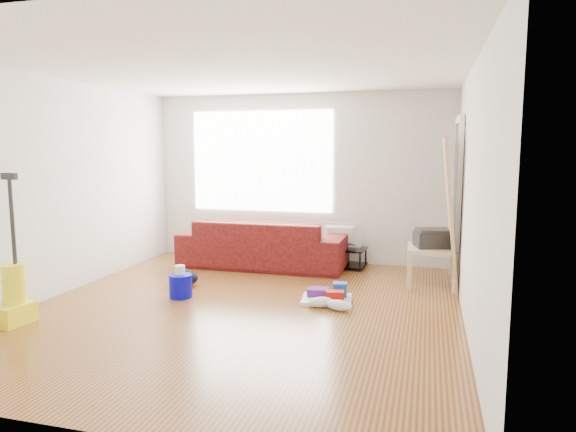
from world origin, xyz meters
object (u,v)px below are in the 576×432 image
(tv_stand, at_px, (339,256))
(backpack, at_px, (184,285))
(side_table, at_px, (433,253))
(vacuum, at_px, (13,296))
(cleaning_tray, at_px, (328,296))
(bucket, at_px, (181,297))
(sofa, at_px, (264,266))

(tv_stand, height_order, backpack, tv_stand)
(side_table, bearing_deg, vacuum, -147.91)
(backpack, bearing_deg, side_table, 16.01)
(side_table, xyz_separation_m, cleaning_tray, (-1.12, -0.97, -0.35))
(side_table, distance_m, bucket, 3.08)
(tv_stand, distance_m, side_table, 1.52)
(bucket, height_order, cleaning_tray, cleaning_tray)
(sofa, bearing_deg, cleaning_tray, 130.38)
(side_table, xyz_separation_m, vacuum, (-3.95, -2.48, -0.14))
(bucket, distance_m, cleaning_tray, 1.69)
(cleaning_tray, height_order, backpack, cleaning_tray)
(sofa, xyz_separation_m, backpack, (-0.63, -1.26, 0.00))
(tv_stand, bearing_deg, backpack, -132.27)
(tv_stand, relative_size, backpack, 2.23)
(sofa, xyz_separation_m, bucket, (-0.43, -1.73, 0.00))
(tv_stand, distance_m, backpack, 2.28)
(tv_stand, xyz_separation_m, bucket, (-1.49, -2.00, -0.15))
(tv_stand, relative_size, bucket, 3.02)
(sofa, xyz_separation_m, side_table, (2.35, -0.48, 0.41))
(side_table, distance_m, backpack, 3.11)
(sofa, relative_size, backpack, 6.65)
(bucket, xyz_separation_m, backpack, (-0.20, 0.48, 0.00))
(vacuum, bearing_deg, sofa, 67.15)
(sofa, xyz_separation_m, vacuum, (-1.60, -2.96, 0.27))
(side_table, distance_m, cleaning_tray, 1.52)
(cleaning_tray, relative_size, backpack, 1.68)
(bucket, distance_m, backpack, 0.52)
(bucket, bearing_deg, cleaning_tray, 9.82)
(sofa, distance_m, bucket, 1.79)
(cleaning_tray, bearing_deg, vacuum, -151.92)
(side_table, height_order, backpack, side_table)
(side_table, xyz_separation_m, bucket, (-2.78, -1.25, -0.41))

